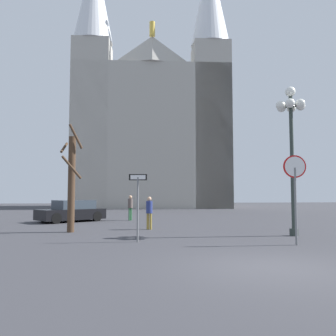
{
  "coord_description": "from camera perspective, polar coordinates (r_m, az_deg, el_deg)",
  "views": [
    {
      "loc": [
        -3.64,
        -8.08,
        1.76
      ],
      "look_at": [
        0.2,
        19.54,
        3.82
      ],
      "focal_mm": 37.55,
      "sensor_mm": 36.0,
      "label": 1
    }
  ],
  "objects": [
    {
      "name": "stop_sign",
      "position": [
        13.02,
        19.92,
        -2.09
      ],
      "size": [
        0.79,
        0.16,
        3.11
      ],
      "color": "slate",
      "rests_on": "ground"
    },
    {
      "name": "one_way_arrow_sign",
      "position": [
        13.07,
        -4.92,
        -5.07
      ],
      "size": [
        0.67,
        0.14,
        2.49
      ],
      "color": "slate",
      "rests_on": "ground"
    },
    {
      "name": "parked_car_near_black",
      "position": [
        23.31,
        -15.36,
        -6.82
      ],
      "size": [
        4.41,
        3.86,
        1.36
      ],
      "color": "black",
      "rests_on": "ground"
    },
    {
      "name": "pedestrian_walking",
      "position": [
        17.59,
        -3.06,
        -6.77
      ],
      "size": [
        0.32,
        0.32,
        1.62
      ],
      "color": "olive",
      "rests_on": "ground"
    },
    {
      "name": "pedestrian_standing",
      "position": [
        23.61,
        -6.14,
        -6.03
      ],
      "size": [
        0.32,
        0.32,
        1.66
      ],
      "color": "#33663F",
      "rests_on": "ground"
    },
    {
      "name": "bare_tree",
      "position": [
        16.92,
        -15.4,
        -2.06
      ],
      "size": [
        1.02,
        1.01,
        4.97
      ],
      "color": "#473323",
      "rests_on": "ground"
    },
    {
      "name": "cathedral",
      "position": [
        47.21,
        -2.66,
        7.1
      ],
      "size": [
        20.42,
        14.34,
        33.94
      ],
      "color": "#ADA89E",
      "rests_on": "ground"
    },
    {
      "name": "street_lamp",
      "position": [
        16.09,
        19.36,
        6.52
      ],
      "size": [
        1.31,
        1.18,
        6.39
      ],
      "color": "#2D3833",
      "rests_on": "ground"
    },
    {
      "name": "ground_plane",
      "position": [
        9.04,
        16.61,
        -15.27
      ],
      "size": [
        120.0,
        120.0,
        0.0
      ],
      "primitive_type": "plane",
      "color": "#38383D"
    }
  ]
}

